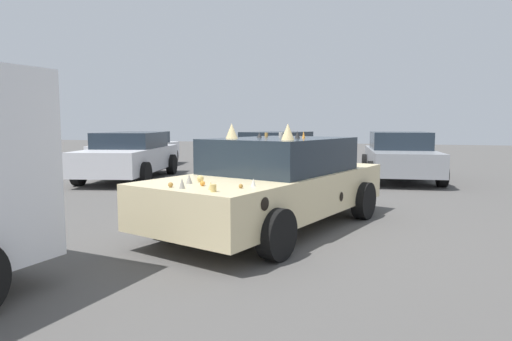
{
  "coord_description": "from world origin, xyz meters",
  "views": [
    {
      "loc": [
        -6.67,
        -1.69,
        1.65
      ],
      "look_at": [
        0.0,
        0.3,
        0.9
      ],
      "focal_mm": 30.91,
      "sensor_mm": 36.0,
      "label": 1
    }
  ],
  "objects": [
    {
      "name": "ground_plane",
      "position": [
        0.0,
        0.0,
        0.0
      ],
      "size": [
        60.0,
        60.0,
        0.0
      ],
      "primitive_type": "plane",
      "color": "#514F4C"
    },
    {
      "name": "art_car_decorated",
      "position": [
        0.04,
        -0.01,
        0.72
      ],
      "size": [
        4.91,
        3.15,
        1.65
      ],
      "rotation": [
        0.0,
        0.0,
        2.83
      ],
      "color": "beige",
      "rests_on": "ground"
    },
    {
      "name": "parked_sedan_behind_right",
      "position": [
        6.36,
        1.62,
        0.7
      ],
      "size": [
        4.78,
        2.72,
        1.39
      ],
      "rotation": [
        0.0,
        0.0,
        2.91
      ],
      "color": "black",
      "rests_on": "ground"
    },
    {
      "name": "parked_sedan_near_right",
      "position": [
        7.92,
        7.3,
        0.69
      ],
      "size": [
        4.61,
        2.49,
        1.33
      ],
      "rotation": [
        0.0,
        0.0,
        3.28
      ],
      "color": "white",
      "rests_on": "ground"
    },
    {
      "name": "parked_sedan_near_left",
      "position": [
        4.66,
        5.58,
        0.71
      ],
      "size": [
        4.74,
        2.71,
        1.38
      ],
      "rotation": [
        0.0,
        0.0,
        3.36
      ],
      "color": "silver",
      "rests_on": "ground"
    },
    {
      "name": "parked_sedan_far_left",
      "position": [
        6.86,
        -2.05,
        0.7
      ],
      "size": [
        4.46,
        2.34,
        1.39
      ],
      "rotation": [
        0.0,
        0.0,
        3.25
      ],
      "color": "gray",
      "rests_on": "ground"
    }
  ]
}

